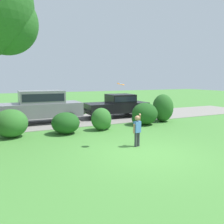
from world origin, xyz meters
TOP-DOWN VIEW (x-y plane):
  - ground_plane at (0.00, 0.00)m, footprint 80.00×80.00m
  - driveway_strip at (0.00, 7.52)m, footprint 28.00×4.40m
  - shrub_near_tree at (-4.08, 4.53)m, footprint 1.47×1.36m
  - shrub_centre_left at (-1.70, 4.20)m, footprint 1.33×1.29m
  - shrub_centre at (0.18, 4.21)m, footprint 1.10×0.92m
  - shrub_centre_right at (2.88, 4.46)m, footprint 1.53×1.37m
  - shrub_far_end at (4.53, 4.88)m, footprint 1.24×1.31m
  - parked_sedan at (2.75, 7.52)m, footprint 4.46×2.21m
  - parked_suv at (-2.24, 7.46)m, footprint 4.71×2.12m
  - child_thrower at (0.23, 0.88)m, footprint 0.43×0.31m
  - frisbee at (-0.31, 1.22)m, footprint 0.29×0.28m

SIDE VIEW (x-z plane):
  - ground_plane at x=0.00m, z-range 0.00..0.00m
  - driveway_strip at x=0.00m, z-range 0.00..0.02m
  - shrub_centre_left at x=-1.70m, z-range 0.00..1.03m
  - shrub_centre at x=0.18m, z-range -0.04..1.10m
  - shrub_centre_right at x=2.88m, z-range -0.04..1.21m
  - shrub_near_tree at x=-4.08m, z-range 0.00..1.27m
  - child_thrower at x=0.23m, z-range 0.07..1.36m
  - shrub_far_end at x=4.53m, z-range 0.00..1.67m
  - parked_sedan at x=2.75m, z-range 0.07..1.63m
  - parked_suv at x=-2.24m, z-range 0.12..2.04m
  - frisbee at x=-0.31m, z-range 2.34..2.46m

